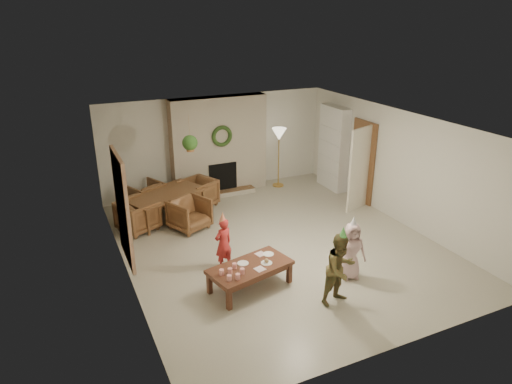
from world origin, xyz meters
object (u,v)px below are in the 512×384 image
dining_chair_right (198,193)px  child_pink (351,251)px  dining_table (167,206)px  dining_chair_left (138,216)px  dining_chair_near (190,214)px  dining_chair_far (146,196)px  coffee_table_top (250,267)px  child_red (223,244)px  child_plaid (340,269)px

dining_chair_right → child_pink: (1.43, -4.24, 0.18)m
dining_table → dining_chair_left: dining_chair_left is taller
dining_chair_near → dining_chair_far: (-0.65, 1.43, 0.00)m
dining_chair_right → coffee_table_top: dining_chair_right is taller
child_red → child_pink: child_pink is taller
dining_chair_right → coffee_table_top: (-0.33, -3.80, 0.06)m
dining_chair_right → coffee_table_top: bearing=-29.3°
dining_chair_right → child_red: (-0.50, -2.99, 0.15)m
dining_chair_left → child_red: child_red is taller
dining_table → dining_chair_near: size_ratio=2.34×
dining_chair_left → child_plaid: size_ratio=0.63×
dining_table → child_pink: (2.32, -3.83, 0.22)m
dining_chair_left → child_pink: 4.64m
dining_chair_far → child_pink: 5.26m
dining_chair_left → coffee_table_top: dining_chair_left is taller
dining_chair_far → child_plaid: size_ratio=0.63×
dining_table → child_red: size_ratio=1.78×
child_red → child_plaid: (1.32, -1.78, 0.11)m
dining_chair_near → coffee_table_top: bearing=-109.2°
child_pink → coffee_table_top: bearing=-179.2°
dining_table → dining_chair_near: (0.32, -0.71, 0.03)m
child_red → child_plaid: child_plaid is taller
coffee_table_top → child_red: 0.83m
dining_chair_right → child_pink: size_ratio=0.72×
dining_chair_right → dining_chair_near: bearing=-51.3°
child_pink → dining_chair_near: bearing=137.6°
dining_chair_left → child_red: bearing=-178.3°
dining_chair_right → child_red: bearing=-33.9°
coffee_table_top → child_red: child_red is taller
child_red → child_plaid: size_ratio=0.82×
dining_chair_near → dining_chair_left: 1.11m
dining_table → dining_chair_far: 0.78m
dining_chair_left → dining_chair_right: (1.60, 0.73, 0.00)m
dining_chair_far → child_red: size_ratio=0.76×
dining_chair_right → child_red: child_red is taller
dining_table → child_pink: size_ratio=1.68×
dining_chair_near → child_red: bearing=-112.3°
coffee_table_top → dining_chair_left: bearing=99.5°
dining_chair_near → coffee_table_top: (0.24, -2.68, 0.06)m
dining_chair_far → child_red: child_red is taller
dining_table → child_red: 2.62m
coffee_table_top → child_plaid: (1.15, -0.98, 0.21)m
dining_table → dining_chair_far: dining_chair_far is taller
child_plaid → child_pink: (0.61, 0.54, -0.08)m
dining_table → dining_chair_right: (0.89, 0.40, 0.03)m
dining_chair_far → child_plaid: (2.04, -5.08, 0.26)m
child_red → dining_chair_left: bearing=-79.6°
child_plaid → dining_chair_left: bearing=111.2°
child_red → child_pink: 2.30m
child_plaid → child_pink: 0.82m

